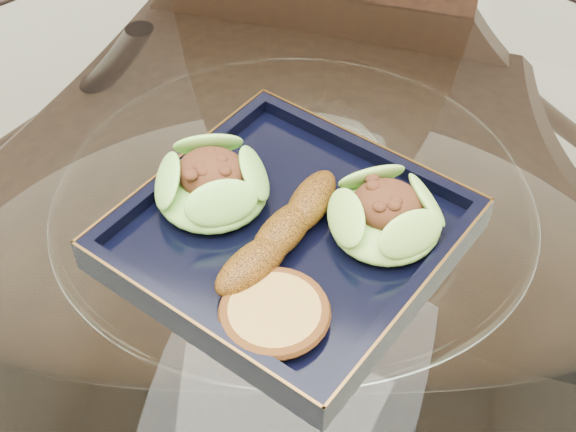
# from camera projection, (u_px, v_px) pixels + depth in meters

# --- Properties ---
(dining_table) EXTENTS (1.13, 1.13, 0.77)m
(dining_table) POSITION_uv_depth(u_px,v_px,m) (293.00, 339.00, 0.86)
(dining_table) COLOR white
(dining_table) RESTS_ON ground
(dining_chair) EXTENTS (0.44, 0.44, 1.00)m
(dining_chair) POSITION_uv_depth(u_px,v_px,m) (292.00, 163.00, 1.11)
(dining_chair) COLOR #311C10
(dining_chair) RESTS_ON ground
(navy_plate) EXTENTS (0.35, 0.35, 0.02)m
(navy_plate) POSITION_uv_depth(u_px,v_px,m) (288.00, 239.00, 0.73)
(navy_plate) COLOR black
(navy_plate) RESTS_ON dining_table
(lettuce_wrap_left) EXTENTS (0.11, 0.11, 0.04)m
(lettuce_wrap_left) POSITION_uv_depth(u_px,v_px,m) (212.00, 186.00, 0.74)
(lettuce_wrap_left) COLOR #4D902A
(lettuce_wrap_left) RESTS_ON navy_plate
(lettuce_wrap_right) EXTENTS (0.12, 0.12, 0.04)m
(lettuce_wrap_right) POSITION_uv_depth(u_px,v_px,m) (385.00, 218.00, 0.71)
(lettuce_wrap_right) COLOR #59922A
(lettuce_wrap_right) RESTS_ON navy_plate
(roasted_plantain) EXTENTS (0.08, 0.17, 0.03)m
(roasted_plantain) POSITION_uv_depth(u_px,v_px,m) (283.00, 232.00, 0.70)
(roasted_plantain) COLOR #6B3C0B
(roasted_plantain) RESTS_ON navy_plate
(crumb_patty) EXTENTS (0.10, 0.10, 0.02)m
(crumb_patty) POSITION_uv_depth(u_px,v_px,m) (275.00, 314.00, 0.65)
(crumb_patty) COLOR #B3873B
(crumb_patty) RESTS_ON navy_plate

